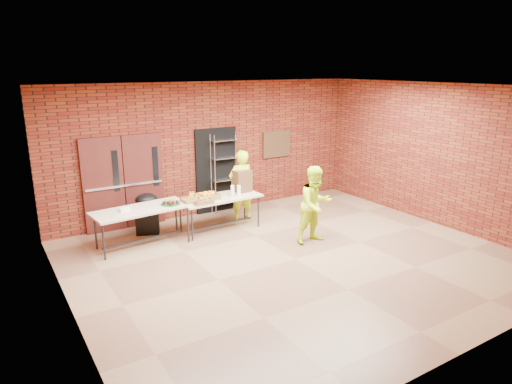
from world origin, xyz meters
TOP-DOWN VIEW (x-y plane):
  - room at (0.00, 0.00)m, footprint 8.08×7.08m
  - double_doors at (-2.20, 3.44)m, footprint 1.78×0.12m
  - dark_doorway at (0.10, 3.46)m, footprint 1.10×0.06m
  - bronze_plaque at (1.90, 3.45)m, footprint 0.85×0.04m
  - wire_rack at (0.29, 3.32)m, footprint 0.73×0.27m
  - table_left at (-2.23, 2.20)m, footprint 2.00×0.99m
  - table_right at (-0.46, 2.22)m, footprint 1.86×0.82m
  - basket_bananas at (-1.15, 2.12)m, footprint 0.43×0.34m
  - basket_oranges at (-0.76, 2.22)m, footprint 0.48×0.38m
  - basket_apples at (-0.98, 1.99)m, footprint 0.41×0.32m
  - muffin_tray at (-1.63, 2.16)m, footprint 0.40×0.40m
  - napkin_box at (-2.56, 2.21)m, footprint 0.20×0.13m
  - coffee_dispenser at (0.20, 2.38)m, footprint 0.38×0.34m
  - cup_stack_front at (-0.17, 2.14)m, footprint 0.07×0.07m
  - cup_stack_mid at (-0.06, 2.06)m, footprint 0.08×0.08m
  - cup_stack_back at (-0.14, 2.20)m, footprint 0.07×0.07m
  - covered_grill at (-1.90, 2.89)m, footprint 0.61×0.56m
  - volunteer_woman at (0.26, 2.52)m, footprint 0.63×0.43m
  - volunteer_man at (0.87, 0.53)m, footprint 0.79×0.61m

SIDE VIEW (x-z plane):
  - covered_grill at x=-1.90m, z-range 0.00..0.89m
  - table_right at x=-0.46m, z-range 0.31..1.07m
  - table_left at x=-2.23m, z-range 0.33..1.12m
  - volunteer_man at x=0.87m, z-range 0.00..1.61m
  - basket_apples at x=-0.98m, z-range 0.75..0.87m
  - basket_bananas at x=-1.15m, z-range 0.75..0.88m
  - basket_oranges at x=-0.76m, z-range 0.75..0.90m
  - napkin_box at x=-2.56m, z-range 0.79..0.86m
  - muffin_tray at x=-1.63m, z-range 0.79..0.89m
  - volunteer_woman at x=0.26m, z-range 0.00..1.69m
  - cup_stack_front at x=-0.17m, z-range 0.76..0.98m
  - cup_stack_back at x=-0.14m, z-range 0.76..0.98m
  - cup_stack_mid at x=-0.06m, z-range 0.76..1.00m
  - wire_rack at x=0.29m, z-range 0.00..1.97m
  - coffee_dispenser at x=0.20m, z-range 0.76..1.25m
  - dark_doorway at x=0.10m, z-range 0.00..2.10m
  - double_doors at x=-2.20m, z-range 0.00..2.10m
  - bronze_plaque at x=1.90m, z-range 1.20..1.90m
  - room at x=0.00m, z-range -0.04..3.24m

